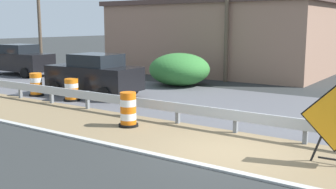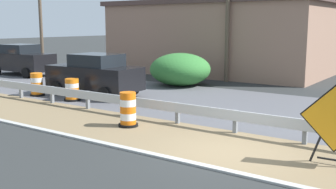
# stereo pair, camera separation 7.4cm
# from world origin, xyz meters

# --- Properties ---
(ground_plane) EXTENTS (160.00, 160.00, 0.00)m
(ground_plane) POSITION_xyz_m (0.00, 0.00, 0.00)
(ground_plane) COLOR #2B2D2D
(median_dirt_strip) EXTENTS (3.26, 120.00, 0.01)m
(median_dirt_strip) POSITION_xyz_m (0.43, 0.00, 0.00)
(median_dirt_strip) COLOR #7F6B4C
(median_dirt_strip) RESTS_ON ground
(far_lane_asphalt) EXTENTS (7.41, 120.00, 0.00)m
(far_lane_asphalt) POSITION_xyz_m (5.76, 0.00, 0.00)
(far_lane_asphalt) COLOR #56565B
(far_lane_asphalt) RESTS_ON ground
(curb_near_edge) EXTENTS (0.20, 120.00, 0.11)m
(curb_near_edge) POSITION_xyz_m (-1.30, 0.00, 0.00)
(curb_near_edge) COLOR #ADADA8
(curb_near_edge) RESTS_ON ground
(guardrail_median) EXTENTS (0.18, 41.86, 0.71)m
(guardrail_median) POSITION_xyz_m (1.82, 3.84, 0.52)
(guardrail_median) COLOR #ADB2B7
(guardrail_median) RESTS_ON ground
(traffic_barrel_nearest) EXTENTS (0.64, 0.64, 1.11)m
(traffic_barrel_nearest) POSITION_xyz_m (0.65, 3.89, 0.50)
(traffic_barrel_nearest) COLOR orange
(traffic_barrel_nearest) RESTS_ON ground
(traffic_barrel_close) EXTENTS (0.72, 0.72, 0.95)m
(traffic_barrel_close) POSITION_xyz_m (2.73, 8.80, 0.43)
(traffic_barrel_close) COLOR orange
(traffic_barrel_close) RESTS_ON ground
(traffic_barrel_mid) EXTENTS (0.67, 0.67, 1.05)m
(traffic_barrel_mid) POSITION_xyz_m (2.67, 11.07, 0.47)
(traffic_barrel_mid) COLOR orange
(traffic_barrel_mid) RESTS_ON ground
(car_lead_near_lane) EXTENTS (2.25, 4.51, 1.92)m
(car_lead_near_lane) POSITION_xyz_m (4.25, 8.94, 0.96)
(car_lead_near_lane) COLOR black
(car_lead_near_lane) RESTS_ON ground
(car_distant_a) EXTENTS (2.18, 4.46, 1.97)m
(car_distant_a) POSITION_xyz_m (7.13, 18.29, 0.99)
(car_distant_a) COLOR black
(car_distant_a) RESTS_ON ground
(roadside_shop_near) EXTENTS (8.68, 14.46, 4.77)m
(roadside_shop_near) POSITION_xyz_m (16.23, 8.63, 2.40)
(roadside_shop_near) COLOR #93705B
(roadside_shop_near) RESTS_ON ground
(utility_pole_mid) EXTENTS (0.24, 1.80, 8.42)m
(utility_pole_mid) POSITION_xyz_m (10.59, 20.64, 4.37)
(utility_pole_mid) COLOR brown
(utility_pole_mid) RESTS_ON ground
(bush_roadside) EXTENTS (3.24, 3.24, 1.74)m
(bush_roadside) POSITION_xyz_m (9.11, 7.43, 0.87)
(bush_roadside) COLOR #337533
(bush_roadside) RESTS_ON ground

